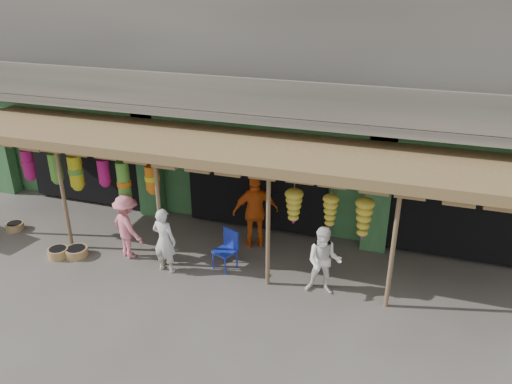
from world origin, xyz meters
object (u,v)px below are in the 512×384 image
(person_front, at_px, (164,240))
(person_shopper, at_px, (127,227))
(blue_chair, at_px, (227,247))
(person_vendor, at_px, (255,211))
(person_right, at_px, (324,261))

(person_front, xyz_separation_m, person_shopper, (-1.10, 0.29, 0.01))
(blue_chair, bearing_deg, person_vendor, 97.53)
(person_front, distance_m, person_right, 3.51)
(person_front, relative_size, person_right, 1.02)
(blue_chair, height_order, person_vendor, person_vendor)
(blue_chair, bearing_deg, person_front, -132.76)
(person_right, distance_m, person_vendor, 2.39)
(person_vendor, height_order, person_shopper, person_vendor)
(person_front, bearing_deg, blue_chair, -149.12)
(person_right, bearing_deg, person_shopper, 174.06)
(person_right, height_order, person_shopper, person_shopper)
(person_right, relative_size, person_shopper, 0.97)
(blue_chair, xyz_separation_m, person_front, (-1.26, -0.57, 0.25))
(person_vendor, bearing_deg, person_front, 19.82)
(person_right, relative_size, person_vendor, 0.81)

